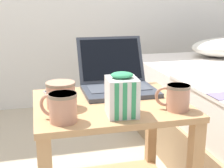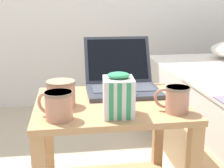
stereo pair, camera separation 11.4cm
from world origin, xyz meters
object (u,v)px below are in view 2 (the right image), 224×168
Objects in this scene: mug_front_right at (58,104)px; cell_phone at (61,93)px; snack_bag at (118,96)px; mug_mid_center at (176,98)px; laptop at (122,80)px; mug_front_left at (61,92)px.

mug_front_right is 0.30m from cell_phone.
snack_bag is at bearing 2.98° from mug_front_right.
mug_mid_center reaches higher than cell_phone.
mug_mid_center is at bearing 1.50° from mug_front_right.
laptop is 0.26m from cell_phone.
mug_front_left is 0.42m from mug_mid_center.
cell_phone is at bearing 144.86° from mug_mid_center.
laptop reaches higher than mug_mid_center.
mug_mid_center is (0.14, -0.30, 0.01)m from laptop.
cell_phone is at bearing -175.26° from laptop.
cell_phone is (-0.40, 0.28, -0.05)m from mug_mid_center.
cell_phone is at bearing 124.99° from snack_bag.
laptop is 2.71× the size of mug_mid_center.
mug_mid_center is 0.20m from snack_bag.
mug_front_left is 0.94× the size of snack_bag.
snack_bag reaches higher than mug_front_left.
mug_mid_center is at bearing 0.04° from snack_bag.
mug_front_right is (-0.26, -0.31, 0.01)m from laptop.
mug_front_left is at bearing 161.72° from mug_mid_center.
mug_mid_center is (0.40, -0.13, -0.00)m from mug_front_left.
snack_bag is (0.19, -0.13, 0.02)m from mug_front_left.
cell_phone is at bearing 91.25° from mug_front_left.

